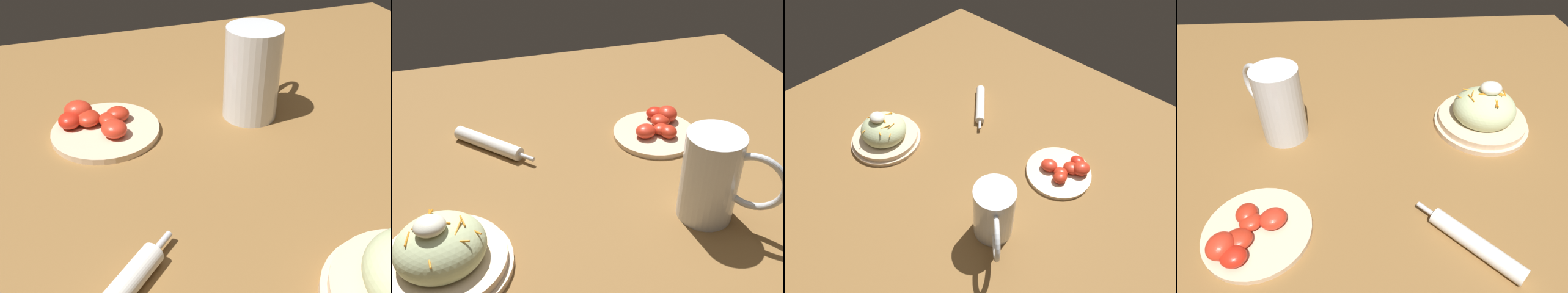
{
  "view_description": "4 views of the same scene",
  "coord_description": "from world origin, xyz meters",
  "views": [
    {
      "loc": [
        0.46,
        -0.26,
        0.44
      ],
      "look_at": [
        -0.03,
        -0.09,
        0.08
      ],
      "focal_mm": 42.81,
      "sensor_mm": 36.0,
      "label": 1
    },
    {
      "loc": [
        0.17,
        0.62,
        0.57
      ],
      "look_at": [
        -0.05,
        -0.08,
        0.07
      ],
      "focal_mm": 42.95,
      "sensor_mm": 36.0,
      "label": 2
    },
    {
      "loc": [
        -0.48,
        0.4,
        0.78
      ],
      "look_at": [
        -0.05,
        -0.05,
        0.08
      ],
      "focal_mm": 30.89,
      "sensor_mm": 36.0,
      "label": 3
    },
    {
      "loc": [
        -0.06,
        -0.53,
        0.51
      ],
      "look_at": [
        -0.03,
        -0.07,
        0.08
      ],
      "focal_mm": 31.61,
      "sensor_mm": 36.0,
      "label": 4
    }
  ],
  "objects": [
    {
      "name": "tomato_plate",
      "position": [
        -0.24,
        -0.19,
        0.01
      ],
      "size": [
        0.19,
        0.19,
        0.05
      ],
      "color": "beige",
      "rests_on": "ground_plane"
    },
    {
      "name": "ground_plane",
      "position": [
        0.0,
        0.0,
        0.0
      ],
      "size": [
        1.43,
        1.43,
        0.0
      ],
      "primitive_type": "plane",
      "color": "olive"
    },
    {
      "name": "beer_mug",
      "position": [
        -0.22,
        0.08,
        0.08
      ],
      "size": [
        0.14,
        0.14,
        0.17
      ],
      "color": "white",
      "rests_on": "ground_plane"
    }
  ]
}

